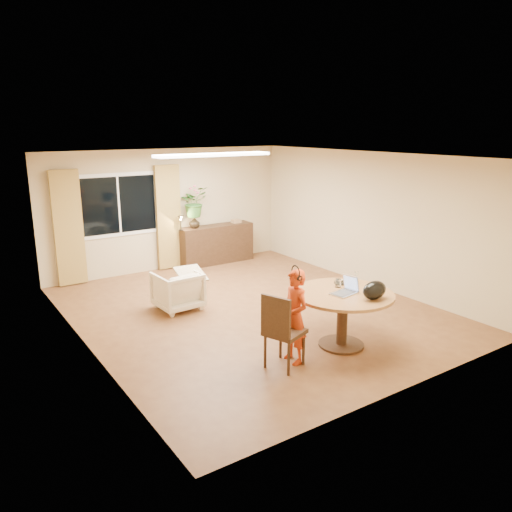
{
  "coord_description": "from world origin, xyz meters",
  "views": [
    {
      "loc": [
        -4.44,
        -6.72,
        3.07
      ],
      "look_at": [
        -0.03,
        -0.2,
        1.01
      ],
      "focal_mm": 35.0,
      "sensor_mm": 36.0,
      "label": 1
    }
  ],
  "objects": [
    {
      "name": "floor",
      "position": [
        0.0,
        0.0,
        0.0
      ],
      "size": [
        6.5,
        6.5,
        0.0
      ],
      "primitive_type": "plane",
      "color": "brown",
      "rests_on": "ground"
    },
    {
      "name": "dining_table",
      "position": [
        0.29,
        -1.92,
        0.63
      ],
      "size": [
        1.41,
        1.41,
        0.8
      ],
      "color": "brown",
      "rests_on": "floor"
    },
    {
      "name": "sideboard",
      "position": [
        1.04,
        3.01,
        0.44
      ],
      "size": [
        1.75,
        0.43,
        0.87
      ],
      "primitive_type": "cube",
      "color": "black",
      "rests_on": "floor"
    },
    {
      "name": "handbag",
      "position": [
        0.43,
        -2.35,
        0.93
      ],
      "size": [
        0.39,
        0.24,
        0.25
      ],
      "primitive_type": null,
      "rotation": [
        0.0,
        0.0,
        0.04
      ],
      "color": "black",
      "rests_on": "dining_table"
    },
    {
      "name": "ceiling",
      "position": [
        0.0,
        0.0,
        2.6
      ],
      "size": [
        6.5,
        6.5,
        0.0
      ],
      "primitive_type": "plane",
      "rotation": [
        3.14,
        0.0,
        0.0
      ],
      "color": "white",
      "rests_on": "wall_back"
    },
    {
      "name": "window",
      "position": [
        -1.1,
        3.23,
        1.5
      ],
      "size": [
        1.7,
        0.03,
        1.3
      ],
      "color": "white",
      "rests_on": "wall_back"
    },
    {
      "name": "child",
      "position": [
        -0.58,
        -1.92,
        0.64
      ],
      "size": [
        0.48,
        0.33,
        1.28
      ],
      "primitive_type": "imported",
      "rotation": [
        0.0,
        0.0,
        -1.63
      ],
      "color": "red",
      "rests_on": "floor"
    },
    {
      "name": "curtain_left",
      "position": [
        -2.15,
        3.15,
        1.15
      ],
      "size": [
        0.55,
        0.08,
        2.25
      ],
      "primitive_type": "cube",
      "color": "olive",
      "rests_on": "wall_back"
    },
    {
      "name": "bouquet",
      "position": [
        0.5,
        3.01,
        1.45
      ],
      "size": [
        0.73,
        0.68,
        0.66
      ],
      "primitive_type": "imported",
      "rotation": [
        0.0,
        0.0,
        0.33
      ],
      "color": "#2D6E29",
      "rests_on": "vase"
    },
    {
      "name": "pot_lid",
      "position": [
        0.57,
        -1.58,
        0.82
      ],
      "size": [
        0.27,
        0.27,
        0.04
      ],
      "primitive_type": null,
      "rotation": [
        0.0,
        0.0,
        0.18
      ],
      "color": "white",
      "rests_on": "dining_table"
    },
    {
      "name": "dining_chair",
      "position": [
        -0.78,
        -1.96,
        0.51
      ],
      "size": [
        0.61,
        0.59,
        1.02
      ],
      "primitive_type": null,
      "rotation": [
        0.0,
        0.0,
        0.35
      ],
      "color": "black",
      "rests_on": "floor"
    },
    {
      "name": "wall_right",
      "position": [
        2.75,
        0.0,
        1.3
      ],
      "size": [
        0.0,
        6.5,
        6.5
      ],
      "primitive_type": "plane",
      "rotation": [
        1.57,
        0.0,
        -1.57
      ],
      "color": "tan",
      "rests_on": "floor"
    },
    {
      "name": "desk_lamp",
      "position": [
        0.14,
        2.96,
        1.04
      ],
      "size": [
        0.17,
        0.17,
        0.33
      ],
      "primitive_type": null,
      "rotation": [
        0.0,
        0.0,
        -0.32
      ],
      "color": "black",
      "rests_on": "sideboard"
    },
    {
      "name": "wall_left",
      "position": [
        -2.75,
        0.0,
        1.3
      ],
      "size": [
        0.0,
        6.5,
        6.5
      ],
      "primitive_type": "plane",
      "rotation": [
        1.57,
        0.0,
        1.57
      ],
      "color": "tan",
      "rests_on": "floor"
    },
    {
      "name": "vase",
      "position": [
        0.5,
        3.01,
        1.0
      ],
      "size": [
        0.28,
        0.28,
        0.25
      ],
      "primitive_type": "imported",
      "rotation": [
        0.0,
        0.0,
        -0.17
      ],
      "color": "black",
      "rests_on": "sideboard"
    },
    {
      "name": "wine_glass",
      "position": [
        0.72,
        -1.72,
        0.9
      ],
      "size": [
        0.07,
        0.07,
        0.19
      ],
      "primitive_type": null,
      "rotation": [
        0.0,
        0.0,
        -0.13
      ],
      "color": "white",
      "rests_on": "dining_table"
    },
    {
      "name": "tumbler",
      "position": [
        0.39,
        -1.69,
        0.86
      ],
      "size": [
        0.08,
        0.08,
        0.12
      ],
      "primitive_type": null,
      "rotation": [
        0.0,
        0.0,
        -0.02
      ],
      "color": "white",
      "rests_on": "dining_table"
    },
    {
      "name": "laptop",
      "position": [
        0.24,
        -1.96,
        0.93
      ],
      "size": [
        0.42,
        0.31,
        0.25
      ],
      "primitive_type": null,
      "rotation": [
        0.0,
        0.0,
        0.17
      ],
      "color": "#B7B7BC",
      "rests_on": "dining_table"
    },
    {
      "name": "wall_back",
      "position": [
        0.0,
        3.25,
        1.3
      ],
      "size": [
        5.5,
        0.0,
        5.5
      ],
      "primitive_type": "plane",
      "rotation": [
        1.57,
        0.0,
        0.0
      ],
      "color": "tan",
      "rests_on": "floor"
    },
    {
      "name": "ceiling_panel",
      "position": [
        0.0,
        1.2,
        2.57
      ],
      "size": [
        2.2,
        0.35,
        0.05
      ],
      "primitive_type": "cube",
      "color": "white",
      "rests_on": "ceiling"
    },
    {
      "name": "throw",
      "position": [
        -0.78,
        0.71,
        0.68
      ],
      "size": [
        0.5,
        0.59,
        0.03
      ],
      "primitive_type": null,
      "rotation": [
        0.0,
        0.0,
        -0.09
      ],
      "color": "beige",
      "rests_on": "armchair"
    },
    {
      "name": "armchair",
      "position": [
        -1.01,
        0.76,
        0.33
      ],
      "size": [
        0.75,
        0.77,
        0.67
      ],
      "primitive_type": "imported",
      "rotation": [
        0.0,
        0.0,
        3.19
      ],
      "color": "beige",
      "rests_on": "floor"
    },
    {
      "name": "curtain_right",
      "position": [
        -0.05,
        3.15,
        1.15
      ],
      "size": [
        0.55,
        0.08,
        2.25
      ],
      "primitive_type": "cube",
      "color": "olive",
      "rests_on": "wall_back"
    },
    {
      "name": "book_stack",
      "position": [
        1.58,
        3.01,
        0.92
      ],
      "size": [
        0.24,
        0.19,
        0.09
      ],
      "primitive_type": null,
      "rotation": [
        0.0,
        0.0,
        0.17
      ],
      "color": "olive",
      "rests_on": "sideboard"
    }
  ]
}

